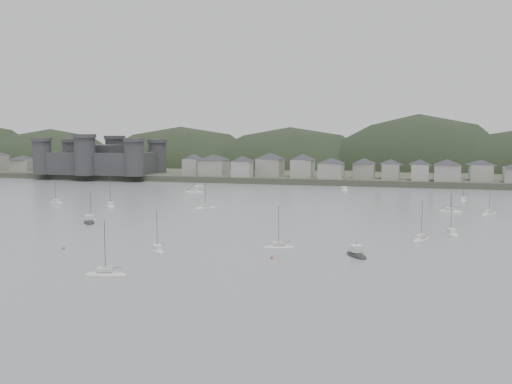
% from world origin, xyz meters
% --- Properties ---
extents(ground, '(900.00, 900.00, 0.00)m').
position_xyz_m(ground, '(0.00, 0.00, 0.00)').
color(ground, slate).
rests_on(ground, ground).
extents(far_shore_land, '(900.00, 250.00, 3.00)m').
position_xyz_m(far_shore_land, '(0.00, 295.00, 1.50)').
color(far_shore_land, '#383D2D').
rests_on(far_shore_land, ground).
extents(forested_ridge, '(851.55, 103.94, 102.57)m').
position_xyz_m(forested_ridge, '(4.83, 269.40, -11.28)').
color(forested_ridge, black).
rests_on(forested_ridge, ground).
extents(castle, '(66.00, 43.00, 20.00)m').
position_xyz_m(castle, '(-120.00, 179.80, 10.96)').
color(castle, '#363638').
rests_on(castle, far_shore_land).
extents(waterfront_town, '(451.48, 28.46, 12.92)m').
position_xyz_m(waterfront_town, '(50.59, 183.34, 8.66)').
color(waterfront_town, gray).
rests_on(waterfront_town, far_shore_land).
extents(moored_fleet, '(254.75, 177.13, 13.07)m').
position_xyz_m(moored_fleet, '(-11.31, 57.76, 0.18)').
color(moored_fleet, silver).
rests_on(moored_fleet, ground).
extents(motor_launch_near, '(6.45, 8.35, 3.91)m').
position_xyz_m(motor_launch_near, '(40.31, 9.53, 0.29)').
color(motor_launch_near, black).
rests_on(motor_launch_near, ground).
extents(motor_launch_far, '(7.20, 8.18, 3.93)m').
position_xyz_m(motor_launch_far, '(-38.33, 34.48, 0.29)').
color(motor_launch_far, black).
rests_on(motor_launch_far, ground).
extents(mooring_buoys, '(172.56, 112.24, 0.70)m').
position_xyz_m(mooring_buoys, '(4.87, 52.56, 0.15)').
color(mooring_buoys, '#B6583C').
rests_on(mooring_buoys, ground).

